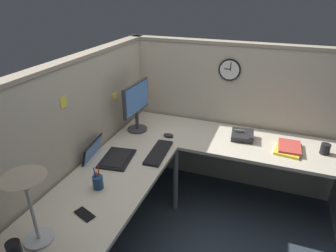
{
  "coord_description": "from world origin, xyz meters",
  "views": [
    {
      "loc": [
        -2.09,
        -0.6,
        2.08
      ],
      "look_at": [
        0.21,
        0.26,
        0.89
      ],
      "focal_mm": 31.5,
      "sensor_mm": 36.0,
      "label": 1
    }
  ],
  "objects_px": {
    "keyboard": "(159,152)",
    "book_stack": "(289,148)",
    "desk_lamp_dome": "(26,190)",
    "coffee_mug": "(325,149)",
    "monitor": "(136,103)",
    "cell_phone": "(85,214)",
    "computer_mouse": "(168,135)",
    "wall_clock": "(230,70)",
    "pen_cup": "(98,182)",
    "laptop": "(106,156)",
    "office_phone": "(243,136)"
  },
  "relations": [
    {
      "from": "desk_lamp_dome",
      "to": "wall_clock",
      "type": "distance_m",
      "value": 2.13
    },
    {
      "from": "keyboard",
      "to": "computer_mouse",
      "type": "height_order",
      "value": "computer_mouse"
    },
    {
      "from": "laptop",
      "to": "coffee_mug",
      "type": "height_order",
      "value": "laptop"
    },
    {
      "from": "laptop",
      "to": "wall_clock",
      "type": "distance_m",
      "value": 1.46
    },
    {
      "from": "monitor",
      "to": "coffee_mug",
      "type": "relative_size",
      "value": 5.21
    },
    {
      "from": "book_stack",
      "to": "pen_cup",
      "type": "bearing_deg",
      "value": 129.33
    },
    {
      "from": "book_stack",
      "to": "wall_clock",
      "type": "bearing_deg",
      "value": 59.58
    },
    {
      "from": "monitor",
      "to": "pen_cup",
      "type": "bearing_deg",
      "value": -171.29
    },
    {
      "from": "laptop",
      "to": "keyboard",
      "type": "xyz_separation_m",
      "value": [
        0.23,
        -0.39,
        -0.01
      ]
    },
    {
      "from": "coffee_mug",
      "to": "desk_lamp_dome",
      "type": "bearing_deg",
      "value": 134.98
    },
    {
      "from": "keyboard",
      "to": "office_phone",
      "type": "xyz_separation_m",
      "value": [
        0.53,
        -0.66,
        0.03
      ]
    },
    {
      "from": "keyboard",
      "to": "cell_phone",
      "type": "height_order",
      "value": "keyboard"
    },
    {
      "from": "keyboard",
      "to": "wall_clock",
      "type": "relative_size",
      "value": 1.95
    },
    {
      "from": "keyboard",
      "to": "office_phone",
      "type": "height_order",
      "value": "office_phone"
    },
    {
      "from": "monitor",
      "to": "book_stack",
      "type": "distance_m",
      "value": 1.48
    },
    {
      "from": "desk_lamp_dome",
      "to": "wall_clock",
      "type": "height_order",
      "value": "wall_clock"
    },
    {
      "from": "desk_lamp_dome",
      "to": "cell_phone",
      "type": "distance_m",
      "value": 0.47
    },
    {
      "from": "cell_phone",
      "to": "laptop",
      "type": "bearing_deg",
      "value": 39.32
    },
    {
      "from": "computer_mouse",
      "to": "coffee_mug",
      "type": "distance_m",
      "value": 1.41
    },
    {
      "from": "desk_lamp_dome",
      "to": "cell_phone",
      "type": "xyz_separation_m",
      "value": [
        0.27,
        -0.13,
        -0.36
      ]
    },
    {
      "from": "pen_cup",
      "to": "cell_phone",
      "type": "height_order",
      "value": "pen_cup"
    },
    {
      "from": "laptop",
      "to": "coffee_mug",
      "type": "bearing_deg",
      "value": -67.32
    },
    {
      "from": "desk_lamp_dome",
      "to": "office_phone",
      "type": "relative_size",
      "value": 1.99
    },
    {
      "from": "keyboard",
      "to": "coffee_mug",
      "type": "distance_m",
      "value": 1.46
    },
    {
      "from": "desk_lamp_dome",
      "to": "coffee_mug",
      "type": "distance_m",
      "value": 2.36
    },
    {
      "from": "pen_cup",
      "to": "book_stack",
      "type": "relative_size",
      "value": 0.59
    },
    {
      "from": "monitor",
      "to": "coffee_mug",
      "type": "bearing_deg",
      "value": -85.12
    },
    {
      "from": "wall_clock",
      "to": "book_stack",
      "type": "bearing_deg",
      "value": -120.42
    },
    {
      "from": "keyboard",
      "to": "pen_cup",
      "type": "bearing_deg",
      "value": 155.63
    },
    {
      "from": "pen_cup",
      "to": "cell_phone",
      "type": "distance_m",
      "value": 0.29
    },
    {
      "from": "laptop",
      "to": "office_phone",
      "type": "relative_size",
      "value": 1.91
    },
    {
      "from": "monitor",
      "to": "cell_phone",
      "type": "xyz_separation_m",
      "value": [
        -1.24,
        -0.22,
        -0.29
      ]
    },
    {
      "from": "monitor",
      "to": "computer_mouse",
      "type": "height_order",
      "value": "monitor"
    },
    {
      "from": "wall_clock",
      "to": "coffee_mug",
      "type": "bearing_deg",
      "value": -109.51
    },
    {
      "from": "office_phone",
      "to": "monitor",
      "type": "bearing_deg",
      "value": 99.5
    },
    {
      "from": "monitor",
      "to": "keyboard",
      "type": "xyz_separation_m",
      "value": [
        -0.36,
        -0.38,
        -0.28
      ]
    },
    {
      "from": "pen_cup",
      "to": "cell_phone",
      "type": "relative_size",
      "value": 1.25
    },
    {
      "from": "book_stack",
      "to": "keyboard",
      "type": "bearing_deg",
      "value": 113.36
    },
    {
      "from": "computer_mouse",
      "to": "office_phone",
      "type": "xyz_separation_m",
      "value": [
        0.21,
        -0.69,
        0.02
      ]
    },
    {
      "from": "computer_mouse",
      "to": "keyboard",
      "type": "bearing_deg",
      "value": -175.02
    },
    {
      "from": "computer_mouse",
      "to": "pen_cup",
      "type": "xyz_separation_m",
      "value": [
        -0.93,
        0.2,
        0.04
      ]
    },
    {
      "from": "keyboard",
      "to": "pen_cup",
      "type": "height_order",
      "value": "pen_cup"
    },
    {
      "from": "laptop",
      "to": "keyboard",
      "type": "relative_size",
      "value": 0.99
    },
    {
      "from": "desk_lamp_dome",
      "to": "pen_cup",
      "type": "height_order",
      "value": "desk_lamp_dome"
    },
    {
      "from": "laptop",
      "to": "book_stack",
      "type": "relative_size",
      "value": 1.4
    },
    {
      "from": "keyboard",
      "to": "book_stack",
      "type": "xyz_separation_m",
      "value": [
        0.46,
        -1.07,
        0.01
      ]
    },
    {
      "from": "pen_cup",
      "to": "wall_clock",
      "type": "distance_m",
      "value": 1.68
    },
    {
      "from": "computer_mouse",
      "to": "wall_clock",
      "type": "height_order",
      "value": "wall_clock"
    },
    {
      "from": "monitor",
      "to": "book_stack",
      "type": "height_order",
      "value": "monitor"
    },
    {
      "from": "monitor",
      "to": "computer_mouse",
      "type": "relative_size",
      "value": 4.81
    }
  ]
}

